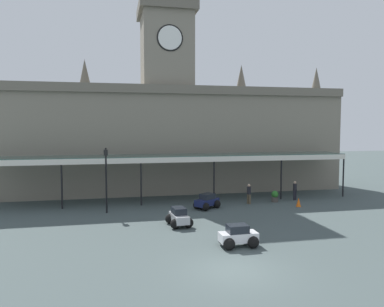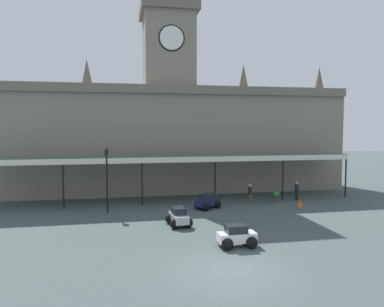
% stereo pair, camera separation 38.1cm
% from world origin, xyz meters
% --- Properties ---
extents(ground_plane, '(140.00, 140.00, 0.00)m').
position_xyz_m(ground_plane, '(0.00, 0.00, 0.00)').
color(ground_plane, '#414D4D').
extents(station_building, '(34.90, 6.61, 18.34)m').
position_xyz_m(station_building, '(0.00, 21.36, 5.91)').
color(station_building, gray).
rests_on(station_building, ground).
extents(entrance_canopy, '(31.00, 3.26, 3.99)m').
position_xyz_m(entrance_canopy, '(-0.00, 15.84, 3.84)').
color(entrance_canopy, '#38564C').
rests_on(entrance_canopy, ground).
extents(car_white_sedan, '(2.07, 1.56, 1.19)m').
position_xyz_m(car_white_sedan, '(1.29, 3.10, 0.50)').
color(car_white_sedan, silver).
rests_on(car_white_sedan, ground).
extents(car_navy_sedan, '(2.25, 2.14, 1.19)m').
position_xyz_m(car_navy_sedan, '(1.89, 12.28, 0.50)').
color(car_navy_sedan, '#19214C').
rests_on(car_navy_sedan, ground).
extents(car_silver_sedan, '(1.65, 2.13, 1.19)m').
position_xyz_m(car_silver_sedan, '(-1.11, 7.84, 0.50)').
color(car_silver_sedan, '#B2B5BA').
rests_on(car_silver_sedan, ground).
extents(pedestrian_near_entrance, '(0.34, 0.37, 1.67)m').
position_xyz_m(pedestrian_near_entrance, '(5.75, 13.27, 0.91)').
color(pedestrian_near_entrance, brown).
rests_on(pedestrian_near_entrance, ground).
extents(pedestrian_beside_cars, '(0.36, 0.34, 1.67)m').
position_xyz_m(pedestrian_beside_cars, '(10.28, 13.95, 0.91)').
color(pedestrian_beside_cars, black).
rests_on(pedestrian_beside_cars, ground).
extents(victorian_lamppost, '(0.30, 0.30, 4.89)m').
position_xyz_m(victorian_lamppost, '(-5.81, 12.41, 3.04)').
color(victorian_lamppost, black).
rests_on(victorian_lamppost, ground).
extents(traffic_cone, '(0.40, 0.40, 0.73)m').
position_xyz_m(traffic_cone, '(9.30, 11.44, 0.36)').
color(traffic_cone, orange).
rests_on(traffic_cone, ground).
extents(planter_near_kerb, '(0.60, 0.60, 0.96)m').
position_xyz_m(planter_near_kerb, '(8.21, 13.56, 0.49)').
color(planter_near_kerb, '#47423D').
rests_on(planter_near_kerb, ground).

